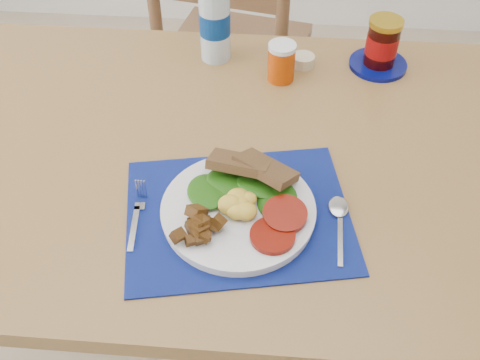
# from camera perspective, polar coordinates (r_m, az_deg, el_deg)

# --- Properties ---
(table) EXTENTS (1.40, 0.90, 0.75)m
(table) POSITION_cam_1_polar(r_m,az_deg,el_deg) (1.23, -1.66, 0.26)
(table) COLOR brown
(table) RESTS_ON ground
(chair_far) EXTENTS (0.53, 0.51, 1.21)m
(chair_far) POSITION_cam_1_polar(r_m,az_deg,el_deg) (1.86, -1.10, 15.56)
(chair_far) COLOR #53351E
(chair_far) RESTS_ON ground
(placemat) EXTENTS (0.47, 0.39, 0.00)m
(placemat) POSITION_cam_1_polar(r_m,az_deg,el_deg) (1.04, -0.18, -3.56)
(placemat) COLOR #040831
(placemat) RESTS_ON table
(breakfast_plate) EXTENTS (0.28, 0.28, 0.07)m
(breakfast_plate) POSITION_cam_1_polar(r_m,az_deg,el_deg) (1.03, -0.51, -2.93)
(breakfast_plate) COLOR silver
(breakfast_plate) RESTS_ON placemat
(fork) EXTENTS (0.02, 0.15, 0.00)m
(fork) POSITION_cam_1_polar(r_m,az_deg,el_deg) (1.06, -10.35, -3.45)
(fork) COLOR #B2B5BA
(fork) RESTS_ON placemat
(spoon) EXTENTS (0.04, 0.16, 0.00)m
(spoon) POSITION_cam_1_polar(r_m,az_deg,el_deg) (1.05, 10.01, -3.88)
(spoon) COLOR #B2B5BA
(spoon) RESTS_ON placemat
(water_bottle) EXTENTS (0.08, 0.08, 0.26)m
(water_bottle) POSITION_cam_1_polar(r_m,az_deg,el_deg) (1.38, -2.60, 16.29)
(water_bottle) COLOR #ADBFCC
(water_bottle) RESTS_ON table
(juice_glass) EXTENTS (0.06, 0.06, 0.09)m
(juice_glass) POSITION_cam_1_polar(r_m,az_deg,el_deg) (1.34, 4.22, 11.77)
(juice_glass) COLOR #B03904
(juice_glass) RESTS_ON table
(ramekin) EXTENTS (0.06, 0.06, 0.03)m
(ramekin) POSITION_cam_1_polar(r_m,az_deg,el_deg) (1.41, 6.43, 11.95)
(ramekin) COLOR #C8B992
(ramekin) RESTS_ON table
(jam_on_saucer) EXTENTS (0.14, 0.14, 0.13)m
(jam_on_saucer) POSITION_cam_1_polar(r_m,az_deg,el_deg) (1.42, 14.18, 13.01)
(jam_on_saucer) COLOR #050C5A
(jam_on_saucer) RESTS_ON table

